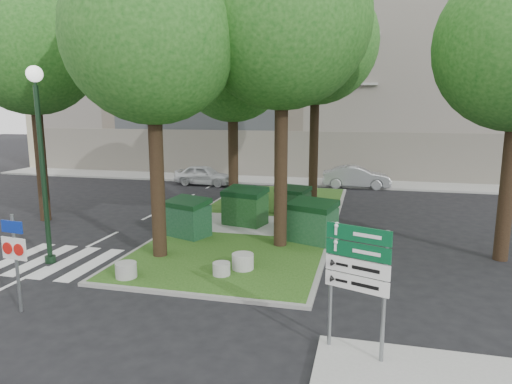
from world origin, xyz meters
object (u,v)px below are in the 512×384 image
(traffic_sign_pole, at_px, (15,250))
(tree_street_left, at_px, (33,33))
(dumpster_c, at_px, (293,201))
(bollard_mid, at_px, (221,269))
(dumpster_a, at_px, (188,218))
(litter_bin, at_px, (324,215))
(dumpster_d, at_px, (312,221))
(directional_sign, at_px, (358,270))
(car_white, at_px, (204,175))
(bollard_left, at_px, (126,270))
(street_lamp, at_px, (40,142))
(car_silver, at_px, (356,177))
(tree_median_near_right, at_px, (286,2))
(tree_median_far, at_px, (319,30))
(dumpster_b, at_px, (245,207))
(tree_median_near_left, at_px, (154,18))
(tree_median_mid, at_px, (235,54))
(bollard_right, at_px, (243,261))

(traffic_sign_pole, bearing_deg, tree_street_left, 131.37)
(dumpster_c, bearing_deg, bollard_mid, -75.44)
(dumpster_a, distance_m, dumpster_c, 5.22)
(litter_bin, bearing_deg, dumpster_a, -149.36)
(dumpster_d, relative_size, directional_sign, 0.75)
(directional_sign, xyz_separation_m, car_white, (-9.76, 18.13, -1.16))
(bollard_left, height_order, bollard_mid, bollard_left)
(street_lamp, bearing_deg, car_silver, 61.09)
(traffic_sign_pole, height_order, directional_sign, directional_sign)
(tree_median_near_right, height_order, tree_median_far, tree_median_far)
(tree_median_near_right, relative_size, dumpster_a, 6.38)
(bollard_left, bearing_deg, traffic_sign_pole, -121.97)
(tree_street_left, distance_m, dumpster_b, 10.93)
(tree_street_left, xyz_separation_m, dumpster_c, (10.11, 2.89, -6.92))
(dumpster_c, bearing_deg, tree_street_left, -143.76)
(tree_median_near_left, relative_size, street_lamp, 1.77)
(dumpster_b, relative_size, litter_bin, 2.36)
(tree_median_mid, distance_m, car_silver, 11.58)
(bollard_right, distance_m, litter_bin, 5.97)
(tree_median_mid, xyz_separation_m, bollard_right, (2.30, -7.14, -6.63))
(dumpster_d, xyz_separation_m, car_white, (-8.06, 10.94, -0.21))
(dumpster_b, xyz_separation_m, car_white, (-5.16, 9.23, -0.23))
(tree_median_mid, height_order, dumpster_d, tree_median_mid)
(dumpster_c, xyz_separation_m, car_silver, (2.46, 8.37, -0.08))
(tree_median_near_left, relative_size, dumpster_d, 5.60)
(car_white, bearing_deg, dumpster_c, -133.24)
(car_white, bearing_deg, bollard_left, -163.90)
(tree_median_near_left, relative_size, traffic_sign_pole, 4.46)
(dumpster_a, bearing_deg, dumpster_c, 73.06)
(litter_bin, bearing_deg, dumpster_d, -94.75)
(tree_median_mid, bearing_deg, directional_sign, -63.10)
(tree_median_far, bearing_deg, bollard_left, -108.41)
(bollard_left, distance_m, traffic_sign_pole, 2.98)
(dumpster_a, bearing_deg, car_white, 128.31)
(dumpster_c, bearing_deg, dumpster_b, -107.74)
(street_lamp, distance_m, directional_sign, 10.13)
(tree_median_mid, relative_size, car_silver, 2.51)
(tree_street_left, relative_size, bollard_right, 17.38)
(tree_median_mid, height_order, dumpster_a, tree_median_mid)
(dumpster_a, bearing_deg, dumpster_b, 73.30)
(car_silver, bearing_deg, traffic_sign_pole, 156.26)
(bollard_left, relative_size, car_white, 0.16)
(dumpster_b, relative_size, car_silver, 0.47)
(tree_median_near_right, distance_m, bollard_right, 8.11)
(tree_median_mid, distance_m, bollard_left, 10.86)
(dumpster_b, height_order, directional_sign, directional_sign)
(street_lamp, relative_size, car_silver, 1.49)
(tree_street_left, height_order, bollard_right, tree_street_left)
(tree_median_mid, xyz_separation_m, dumpster_a, (-0.59, -4.24, -6.18))
(bollard_right, xyz_separation_m, traffic_sign_pole, (-4.40, -3.74, 1.17))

